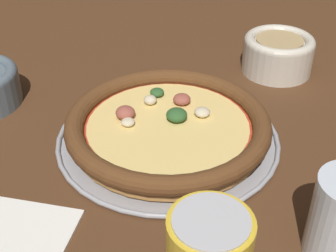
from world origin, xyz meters
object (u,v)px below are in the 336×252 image
Objects in this scene: bowl_near at (278,52)px; pizza_tray at (168,138)px; napkin at (11,240)px; pizza at (168,125)px.

pizza_tray is at bearing 157.92° from bowl_near.
bowl_near reaches higher than napkin.
pizza is at bearing 157.83° from bowl_near.
napkin is (-0.22, 0.09, -0.02)m from pizza.
pizza reaches higher than napkin.
pizza is 0.24m from napkin.
napkin is at bearing 158.42° from pizza.
pizza reaches higher than pizza_tray.
napkin is at bearing 158.11° from bowl_near.
pizza is 2.06× the size of napkin.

